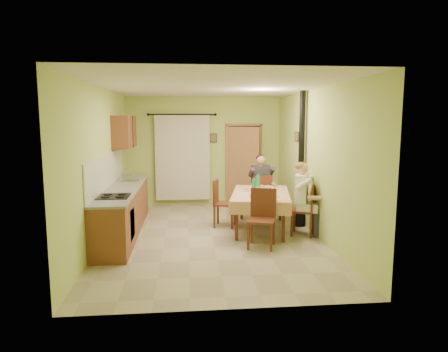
{
  "coord_description": "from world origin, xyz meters",
  "views": [
    {
      "loc": [
        -0.48,
        -7.4,
        2.2
      ],
      "look_at": [
        0.25,
        0.1,
        1.15
      ],
      "focal_mm": 32.0,
      "sensor_mm": 36.0,
      "label": 1
    }
  ],
  "objects": [
    {
      "name": "picture_right",
      "position": [
        1.97,
        1.2,
        1.85
      ],
      "size": [
        0.03,
        0.31,
        0.21
      ],
      "primitive_type": "cube",
      "color": "brown",
      "rests_on": "room_shell"
    },
    {
      "name": "picture_back",
      "position": [
        0.25,
        2.97,
        1.75
      ],
      "size": [
        0.19,
        0.03,
        0.23
      ],
      "primitive_type": "cube",
      "color": "black",
      "rests_on": "room_shell"
    },
    {
      "name": "chair_left",
      "position": [
        0.31,
        0.7,
        0.29
      ],
      "size": [
        0.53,
        0.53,
        0.99
      ],
      "rotation": [
        0.0,
        0.0,
        -1.85
      ],
      "color": "#5B2918",
      "rests_on": "ground"
    },
    {
      "name": "curtain",
      "position": [
        -0.55,
        2.9,
        1.26
      ],
      "size": [
        1.7,
        0.07,
        2.22
      ],
      "color": "black",
      "rests_on": "ground"
    },
    {
      "name": "tableware",
      "position": [
        1.01,
        0.27,
        0.83
      ],
      "size": [
        0.68,
        1.64,
        0.33
      ],
      "color": "white",
      "rests_on": "dining_table"
    },
    {
      "name": "dining_table",
      "position": [
        1.02,
        0.39,
        0.38
      ],
      "size": [
        1.47,
        2.07,
        0.76
      ],
      "rotation": [
        0.0,
        0.0,
        -0.2
      ],
      "color": "tan",
      "rests_on": "ground"
    },
    {
      "name": "floor",
      "position": [
        0.0,
        0.0,
        0.0
      ],
      "size": [
        4.0,
        6.0,
        0.01
      ],
      "primitive_type": "cube",
      "color": "tan",
      "rests_on": "ground"
    },
    {
      "name": "chair_far",
      "position": [
        1.24,
        1.5,
        0.29
      ],
      "size": [
        0.46,
        0.46,
        0.97
      ],
      "rotation": [
        0.0,
        0.0,
        0.1
      ],
      "color": "#5B2918",
      "rests_on": "ground"
    },
    {
      "name": "kitchen_run",
      "position": [
        -1.71,
        0.4,
        0.48
      ],
      "size": [
        0.64,
        3.64,
        1.56
      ],
      "color": "brown",
      "rests_on": "ground"
    },
    {
      "name": "man_right",
      "position": [
        1.76,
        -0.08,
        0.88
      ],
      "size": [
        0.6,
        0.65,
        1.39
      ],
      "rotation": [
        0.0,
        0.0,
        1.17
      ],
      "color": "white",
      "rests_on": "chair_right"
    },
    {
      "name": "man_far",
      "position": [
        1.24,
        1.52,
        0.88
      ],
      "size": [
        0.61,
        0.5,
        1.39
      ],
      "rotation": [
        0.0,
        0.0,
        0.1
      ],
      "color": "#38333D",
      "rests_on": "chair_far"
    },
    {
      "name": "room_shell",
      "position": [
        0.0,
        0.0,
        1.82
      ],
      "size": [
        4.04,
        6.04,
        2.82
      ],
      "color": "#C0D86F",
      "rests_on": "ground"
    },
    {
      "name": "chair_right",
      "position": [
        1.77,
        -0.08,
        0.29
      ],
      "size": [
        0.54,
        0.54,
        0.97
      ],
      "rotation": [
        0.0,
        0.0,
        1.17
      ],
      "color": "#5B2918",
      "rests_on": "ground"
    },
    {
      "name": "stove_flue",
      "position": [
        1.9,
        0.6,
        1.02
      ],
      "size": [
        0.24,
        0.24,
        2.8
      ],
      "color": "black",
      "rests_on": "ground"
    },
    {
      "name": "chair_near",
      "position": [
        0.83,
        -0.74,
        0.29
      ],
      "size": [
        0.57,
        0.57,
        1.02
      ],
      "rotation": [
        0.0,
        0.0,
        2.82
      ],
      "color": "#5B2918",
      "rests_on": "ground"
    },
    {
      "name": "doorway",
      "position": [
        1.04,
        2.91,
        1.05
      ],
      "size": [
        0.96,
        0.33,
        2.15
      ],
      "color": "black",
      "rests_on": "ground"
    },
    {
      "name": "upper_cabinets",
      "position": [
        -1.82,
        1.7,
        1.95
      ],
      "size": [
        0.35,
        1.4,
        0.7
      ],
      "primitive_type": "cube",
      "color": "brown",
      "rests_on": "room_shell"
    }
  ]
}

